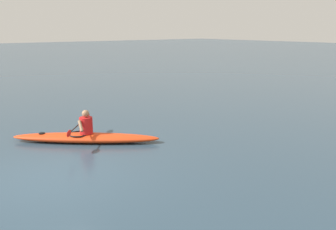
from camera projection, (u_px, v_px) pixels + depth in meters
ground_plane at (52, 178)px, 8.34m from camera, size 160.00×160.00×0.00m
kayak at (86, 138)px, 10.96m from camera, size 3.74×3.35×0.27m
kayaker at (85, 124)px, 10.86m from camera, size 1.60×1.85×0.70m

